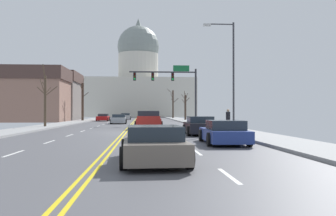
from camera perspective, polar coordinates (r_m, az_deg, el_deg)
The scene contains 19 objects.
ground at distance 27.75m, azimuth -6.88°, elevation -3.81°, with size 20.00×180.00×0.20m.
signal_gantry at distance 42.11m, azimuth 0.64°, elevation 4.22°, with size 7.91×0.41×6.88m.
street_lamp_right at distance 27.56m, azimuth 9.76°, elevation 6.49°, with size 2.36×0.24×8.18m.
capitol_building at distance 111.11m, azimuth -4.74°, elevation 3.81°, with size 33.94×18.22×30.42m.
sedan_near_00 at distance 38.46m, azimuth -3.16°, elevation -2.05°, with size 2.01×4.41×1.25m.
pickup_truck_near_01 at distance 31.96m, azimuth -3.12°, elevation -2.10°, with size 2.39×5.40×1.65m.
sedan_near_02 at distance 24.65m, azimuth 5.05°, elevation -2.87°, with size 2.06×4.33×1.27m.
sedan_near_03 at distance 17.91m, azimuth 8.88°, elevation -3.90°, with size 2.17×4.68×1.17m.
sedan_near_04 at distance 11.18m, azimuth -2.30°, elevation -5.91°, with size 2.16×4.39×1.16m.
sedan_oncoming_00 at distance 47.62m, azimuth -7.83°, elevation -1.77°, with size 2.16×4.47×1.23m.
sedan_oncoming_01 at distance 61.26m, azimuth -10.28°, elevation -1.51°, with size 2.02×4.49×1.21m.
sedan_oncoming_02 at distance 71.11m, azimuth -6.77°, elevation -1.36°, with size 2.17×4.44×1.26m.
flank_building_00 at distance 69.81m, azimuth -18.72°, elevation 1.80°, with size 11.76×10.29×8.76m.
flank_building_01 at distance 59.77m, azimuth -21.99°, elevation 2.01°, with size 13.30×8.63×8.35m.
bare_tree_00 at distance 63.25m, azimuth 2.77°, elevation 0.26°, with size 1.53×2.30×5.08m.
bare_tree_01 at distance 60.43m, azimuth -13.41°, elevation 1.09°, with size 1.15×1.91×6.94m.
bare_tree_02 at distance 81.05m, azimuth 0.80°, elevation 0.71°, with size 2.55×2.13×6.65m.
bare_tree_03 at distance 37.39m, azimuth -18.95°, elevation 1.66°, with size 2.07×2.53×5.95m.
pedestrian_00 at distance 28.46m, azimuth 9.52°, elevation -1.64°, with size 0.35×0.34×1.65m.
Camera 1 is at (1.37, -27.67, 1.59)m, focal length 38.36 mm.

